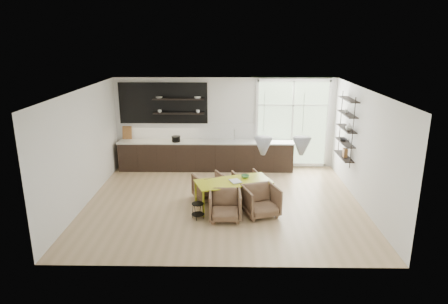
% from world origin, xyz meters
% --- Properties ---
extents(room, '(7.02, 6.01, 2.91)m').
position_xyz_m(room, '(0.58, 1.10, 1.46)').
color(room, tan).
rests_on(room, ground).
extents(kitchen_run, '(5.54, 0.69, 2.75)m').
position_xyz_m(kitchen_run, '(-0.69, 2.69, 0.60)').
color(kitchen_run, black).
rests_on(kitchen_run, ground).
extents(right_shelving, '(0.26, 1.22, 1.90)m').
position_xyz_m(right_shelving, '(3.36, 1.17, 1.65)').
color(right_shelving, black).
rests_on(right_shelving, ground).
extents(dining_table, '(2.02, 1.38, 0.67)m').
position_xyz_m(dining_table, '(0.26, -0.23, 0.63)').
color(dining_table, gold).
rests_on(dining_table, ground).
extents(armchair_back_left, '(0.98, 0.99, 0.68)m').
position_xyz_m(armchair_back_left, '(-0.38, 0.22, 0.34)').
color(armchair_back_left, brown).
rests_on(armchair_back_left, ground).
extents(armchair_back_right, '(0.83, 0.84, 0.62)m').
position_xyz_m(armchair_back_right, '(0.62, 0.60, 0.31)').
color(armchair_back_right, brown).
rests_on(armchair_back_right, ground).
extents(armchair_front_left, '(0.76, 0.78, 0.69)m').
position_xyz_m(armchair_front_left, '(0.06, -0.98, 0.35)').
color(armchair_front_left, brown).
rests_on(armchair_front_left, ground).
extents(armchair_front_right, '(0.98, 1.00, 0.72)m').
position_xyz_m(armchair_front_right, '(0.91, -0.74, 0.36)').
color(armchair_front_right, brown).
rests_on(armchair_front_right, ground).
extents(wire_stool, '(0.30, 0.30, 0.38)m').
position_xyz_m(wire_stool, '(-0.58, -0.96, 0.25)').
color(wire_stool, black).
rests_on(wire_stool, ground).
extents(table_book, '(0.35, 0.39, 0.03)m').
position_xyz_m(table_book, '(0.19, -0.34, 0.69)').
color(table_book, white).
rests_on(table_book, dining_table).
extents(table_bowl, '(0.30, 0.30, 0.07)m').
position_xyz_m(table_bowl, '(0.56, 0.02, 0.71)').
color(table_bowl, '#49854F').
rests_on(table_bowl, dining_table).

